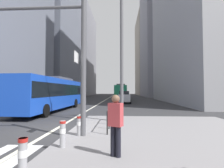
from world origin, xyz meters
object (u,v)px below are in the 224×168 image
Objects in this scene: city_bus_red_receding at (121,91)px; bollard_right at (79,125)px; pedestrian_waiting at (116,122)px; bollard_left at (63,133)px; car_oncoming_mid at (61,96)px; street_lamp_post at (122,36)px; bollard_front at (23,156)px; car_receding_far at (124,93)px; car_receding_near at (124,97)px; city_bus_blue_oncoming at (52,92)px; traffic_signal_gantry at (31,40)px.

city_bus_red_receding is 13.93× the size of bollard_right.
bollard_left is at bearing 158.88° from pedestrian_waiting.
car_oncoming_mid is 5.89× the size of bollard_right.
street_lamp_post reaches higher than city_bus_red_receding.
bollard_front is at bearing -145.41° from pedestrian_waiting.
car_receding_far is 5.64× the size of bollard_right.
car_receding_near is 5.53× the size of bollard_right.
pedestrian_waiting is (6.62, -11.56, -0.72)m from city_bus_blue_oncoming.
city_bus_red_receding is at bearing 89.79° from pedestrian_waiting.
city_bus_red_receding is at bearing 73.17° from city_bus_blue_oncoming.
car_oncoming_mid and car_receding_near have the same top height.
bollard_right is 0.46× the size of pedestrian_waiting.
traffic_signal_gantry is 4.14m from bollard_right.
traffic_signal_gantry is at bearing -95.21° from car_receding_far.
car_oncoming_mid is at bearing -110.38° from car_receding_far.
bollard_left reaches higher than bollard_right.
city_bus_red_receding is at bearing 86.76° from bollard_left.
city_bus_blue_oncoming is at bearing -99.95° from car_receding_far.
traffic_signal_gantry is (-4.27, -20.33, 3.15)m from car_receding_near.
bollard_left is (-1.94, -4.71, -4.66)m from street_lamp_post.
bollard_front is 0.49× the size of pedestrian_waiting.
city_bus_blue_oncoming is at bearing 114.07° from bollard_left.
city_bus_red_receding is at bearing 83.11° from traffic_signal_gantry.
bollard_front is (-2.11, -6.71, -4.66)m from street_lamp_post.
pedestrian_waiting is at bearing -21.12° from bollard_left.
street_lamp_post reaches higher than car_receding_far.
car_receding_near is 0.98× the size of car_receding_far.
street_lamp_post is 9.33× the size of bollard_left.
car_oncoming_mid is at bearing 112.84° from pedestrian_waiting.
car_receding_far is at bearing 86.92° from bollard_left.
pedestrian_waiting is (10.47, -24.85, 0.12)m from car_oncoming_mid.
city_bus_blue_oncoming is at bearing 137.79° from street_lamp_post.
car_receding_near is 20.45m from bollard_right.
city_bus_blue_oncoming reaches higher than car_oncoming_mid.
car_receding_far reaches higher than bollard_front.
city_bus_red_receding is 22.56m from car_receding_far.
bollard_front is at bearing -94.61° from bollard_left.
car_receding_far is 5.28× the size of bollard_front.
city_bus_red_receding is 13.94m from car_oncoming_mid.
city_bus_blue_oncoming is at bearing -123.32° from car_receding_near.
pedestrian_waiting is (-0.19, -5.39, -4.17)m from street_lamp_post.
street_lamp_post is 5.96m from bollard_right.
pedestrian_waiting is (-0.13, -33.87, -0.72)m from city_bus_red_receding.
car_oncoming_mid is 26.97m from pedestrian_waiting.
bollard_left is (4.86, -10.89, -1.21)m from city_bus_blue_oncoming.
car_oncoming_mid is (-3.85, 13.29, -0.85)m from city_bus_blue_oncoming.
bollard_left is 1.94m from pedestrian_waiting.
pedestrian_waiting is at bearing 34.59° from bollard_front.
bollard_front is at bearing -93.13° from car_receding_far.
traffic_signal_gantry is 5.27m from bollard_front.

